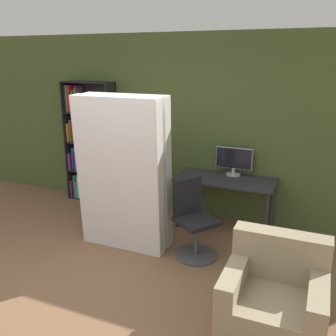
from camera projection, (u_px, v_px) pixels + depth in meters
ground_plane at (77, 301)px, 3.75m from camera, size 16.00×16.00×0.00m
wall_back at (176, 126)px, 5.69m from camera, size 8.00×0.06×2.70m
desk at (226, 185)px, 5.24m from camera, size 1.36×0.66×0.73m
monitor at (234, 160)px, 5.31m from camera, size 0.52×0.21×0.40m
office_chair at (194, 226)px, 4.54m from camera, size 0.61×0.61×0.94m
bookshelf at (86, 141)px, 6.24m from camera, size 0.86×0.31×1.98m
mattress_near at (119, 176)px, 4.53m from camera, size 1.12×0.26×1.93m
mattress_far at (129, 171)px, 4.74m from camera, size 1.12×0.26×1.93m
armchair at (274, 299)px, 3.27m from camera, size 0.85×0.80×0.85m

